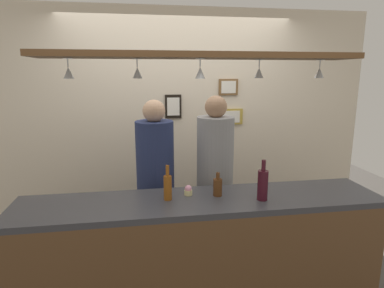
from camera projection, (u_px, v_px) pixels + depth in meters
The scene contains 17 objects.
back_wall at pixel (178, 127), 3.75m from camera, with size 4.40×0.06×2.60m, color beige.
bar_counter at pixel (206, 250), 2.33m from camera, with size 2.70×0.55×1.00m.
overhead_glass_rack at pixel (201, 55), 2.24m from camera, with size 2.20×0.36×0.04m, color brown.
hanging_wineglass_far_left at pixel (68, 72), 2.15m from camera, with size 0.07×0.07×0.13m.
hanging_wineglass_left at pixel (137, 72), 2.26m from camera, with size 0.07×0.07×0.13m.
hanging_wineglass_center_left at pixel (200, 72), 2.20m from camera, with size 0.07×0.07×0.13m.
hanging_wineglass_center at pixel (259, 72), 2.40m from camera, with size 0.07×0.07×0.13m.
hanging_wineglass_center_right at pixel (319, 72), 2.44m from camera, with size 0.07×0.07×0.13m.
person_middle_navy_shirt at pixel (155, 173), 2.98m from camera, with size 0.34×0.34×1.68m.
person_right_grey_shirt at pixel (215, 169), 3.06m from camera, with size 0.34×0.34×1.71m.
bottle_beer_brown_stubby at pixel (218, 187), 2.46m from camera, with size 0.07×0.07×0.18m.
bottle_wine_dark_red at pixel (263, 184), 2.37m from camera, with size 0.08×0.08×0.30m.
bottle_beer_amber_tall at pixel (168, 187), 2.37m from camera, with size 0.06×0.06×0.26m.
cupcake at pixel (188, 191), 2.48m from camera, with size 0.06×0.06×0.08m.
picture_frame_lower_pair at pixel (230, 117), 3.77m from camera, with size 0.30×0.02×0.18m.
picture_frame_upper_small at pixel (228, 87), 3.70m from camera, with size 0.22×0.02×0.18m.
picture_frame_crest at pixel (173, 106), 3.64m from camera, with size 0.18×0.02×0.26m.
Camera 1 is at (-0.43, -2.58, 1.91)m, focal length 30.74 mm.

